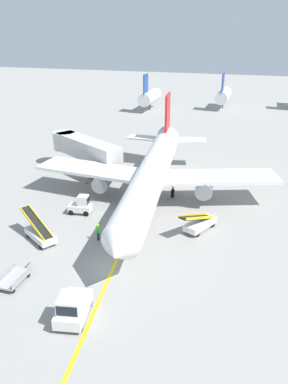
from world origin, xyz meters
The scene contains 14 objects.
ground_plane centered at (0.00, 0.00, 0.00)m, with size 300.00×300.00×0.00m, color gray.
taxi_line_yellow centered at (-0.29, 5.00, 0.00)m, with size 0.30×80.00×0.01m, color yellow.
airliner centered at (-0.35, 14.40, 3.42)m, with size 28.38×35.32×10.10m.
jet_bridge centered at (-12.30, 20.90, 3.54)m, with size 12.35×8.64×4.85m.
pushback_tug centered at (-0.05, -6.38, 0.99)m, with size 2.55×3.89×2.20m.
baggage_tug_near_wing centered at (-6.73, 8.81, 0.93)m, with size 2.56×1.63×2.10m.
belt_loader_forward_hold centered at (6.06, 8.90, 0.78)m, with size 3.23×5.07×2.59m.
belt_loader_aft_hold centered at (-7.96, 2.45, 0.78)m, with size 4.89×3.74×2.59m.
baggage_cart_loaded centered at (-6.34, -4.07, 0.47)m, with size 1.63×3.78×0.94m.
ground_crew_marshaller centered at (-2.70, 4.07, 0.91)m, with size 0.36×0.24×1.70m.
safety_cone_nose_left centered at (-9.96, 17.00, 0.22)m, with size 0.36×0.36×0.44m, color orange.
safety_cone_nose_right centered at (5.40, 18.59, 0.22)m, with size 0.36×0.36×0.44m, color orange.
distant_aircraft_far_left centered at (-15.79, 65.55, 3.22)m, with size 3.00×10.10×8.80m.
distant_aircraft_mid_left centered at (0.89, 73.04, 3.22)m, with size 3.00×10.10×8.80m.
Camera 1 is at (10.88, -25.17, 18.58)m, focal length 36.24 mm.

